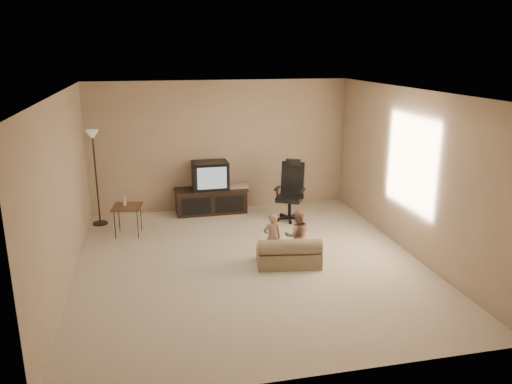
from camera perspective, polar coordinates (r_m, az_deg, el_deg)
floor at (r=7.47m, az=-0.70°, el=-8.08°), size 5.50×5.50×0.00m
room_shell at (r=6.99m, az=-0.74°, el=3.35°), size 5.50×5.50×5.50m
tv_stand at (r=9.61m, az=-5.15°, el=0.03°), size 1.41×0.53×1.00m
office_chair at (r=9.23m, az=3.97°, el=-0.73°), size 0.70×0.71×1.11m
side_table at (r=8.66m, az=-14.54°, el=-1.66°), size 0.53×0.53×0.70m
floor_lamp at (r=9.16m, az=-18.00°, el=3.87°), size 0.27×0.27×1.71m
child_sofa at (r=7.32m, az=3.79°, el=-7.09°), size 0.99×0.66×0.45m
toddler_left at (r=7.38m, az=1.86°, el=-5.26°), size 0.27×0.20×0.75m
toddler_right at (r=7.41m, az=4.77°, el=-4.99°), size 0.42×0.26×0.80m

